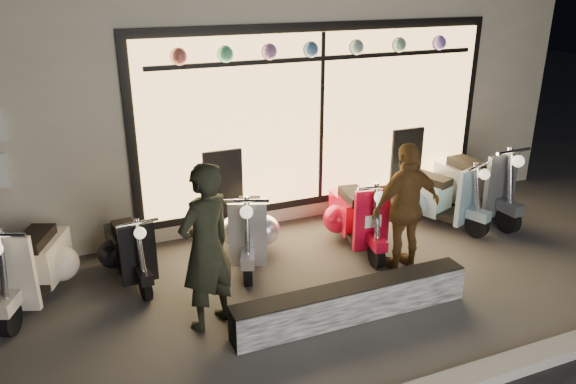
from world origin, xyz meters
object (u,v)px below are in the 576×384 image
(scooter_silver, at_px, (249,227))
(woman, at_px, (407,208))
(scooter_red, at_px, (355,214))
(graffiti_barrier, at_px, (352,302))
(man, at_px, (206,248))

(scooter_silver, xyz_separation_m, woman, (1.68, -1.03, 0.41))
(scooter_silver, distance_m, woman, 2.02)
(scooter_silver, distance_m, scooter_red, 1.48)
(scooter_silver, xyz_separation_m, scooter_red, (1.47, -0.16, 0.00))
(scooter_red, distance_m, woman, 0.98)
(graffiti_barrier, distance_m, scooter_red, 1.88)
(scooter_red, relative_size, woman, 0.89)
(graffiti_barrier, relative_size, scooter_silver, 1.90)
(man, bearing_deg, graffiti_barrier, 134.29)
(graffiti_barrier, height_order, scooter_red, scooter_red)
(graffiti_barrier, xyz_separation_m, scooter_red, (0.93, 1.63, 0.21))
(graffiti_barrier, xyz_separation_m, man, (-1.44, 0.49, 0.70))
(scooter_red, height_order, woman, woman)
(scooter_silver, height_order, man, man)
(scooter_red, bearing_deg, man, -146.95)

